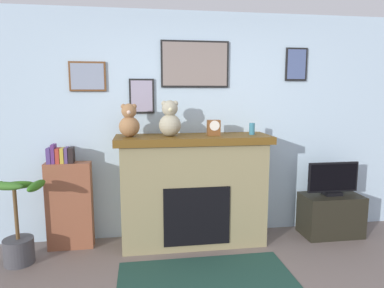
{
  "coord_description": "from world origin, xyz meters",
  "views": [
    {
      "loc": [
        -0.65,
        -1.99,
        1.68
      ],
      "look_at": [
        -0.1,
        1.68,
        1.13
      ],
      "focal_mm": 31.97,
      "sensor_mm": 36.0,
      "label": 1
    }
  ],
  "objects": [
    {
      "name": "fireplace",
      "position": [
        -0.08,
        1.68,
        0.62
      ],
      "size": [
        1.69,
        0.57,
        1.23
      ],
      "color": "#887D56",
      "rests_on": "ground_plane"
    },
    {
      "name": "potted_plant",
      "position": [
        -1.88,
        1.45,
        0.37
      ],
      "size": [
        0.54,
        0.43,
        0.87
      ],
      "color": "#3F3F44",
      "rests_on": "ground_plane"
    },
    {
      "name": "back_wall",
      "position": [
        -0.0,
        2.0,
        1.31
      ],
      "size": [
        5.2,
        0.15,
        2.6
      ],
      "color": "silver",
      "rests_on": "ground_plane"
    },
    {
      "name": "tv_stand",
      "position": [
        1.58,
        1.64,
        0.25
      ],
      "size": [
        0.69,
        0.4,
        0.49
      ],
      "primitive_type": "cube",
      "color": "black",
      "rests_on": "ground_plane"
    },
    {
      "name": "television",
      "position": [
        1.58,
        1.64,
        0.68
      ],
      "size": [
        0.61,
        0.14,
        0.39
      ],
      "color": "black",
      "rests_on": "tv_stand"
    },
    {
      "name": "bookshelf",
      "position": [
        -1.44,
        1.74,
        0.52
      ],
      "size": [
        0.48,
        0.16,
        1.16
      ],
      "color": "brown",
      "rests_on": "ground_plane"
    },
    {
      "name": "candle_jar",
      "position": [
        0.58,
        1.66,
        1.29
      ],
      "size": [
        0.06,
        0.06,
        0.13
      ],
      "primitive_type": "cylinder",
      "color": "teal",
      "rests_on": "fireplace"
    },
    {
      "name": "teddy_bear_brown",
      "position": [
        -0.34,
        1.66,
        1.4
      ],
      "size": [
        0.24,
        0.24,
        0.38
      ],
      "color": "#A49E84",
      "rests_on": "fireplace"
    },
    {
      "name": "mantel_clock",
      "position": [
        0.14,
        1.66,
        1.31
      ],
      "size": [
        0.14,
        0.1,
        0.17
      ],
      "color": "brown",
      "rests_on": "fireplace"
    },
    {
      "name": "area_rug",
      "position": [
        -0.08,
        0.75,
        0.0
      ],
      "size": [
        1.62,
        1.1,
        0.01
      ],
      "primitive_type": "cube",
      "color": "#1D3E35",
      "rests_on": "ground_plane"
    },
    {
      "name": "teddy_bear_tan",
      "position": [
        -0.77,
        1.66,
        1.39
      ],
      "size": [
        0.22,
        0.22,
        0.35
      ],
      "color": "#986B43",
      "rests_on": "fireplace"
    }
  ]
}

